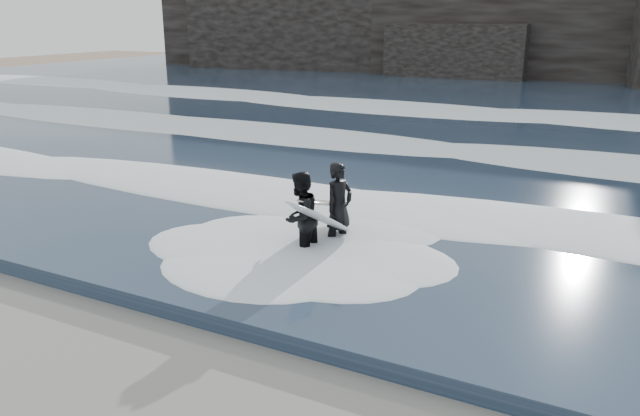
{
  "coord_description": "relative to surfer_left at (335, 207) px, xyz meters",
  "views": [
    {
      "loc": [
        4.65,
        -3.73,
        4.61
      ],
      "look_at": [
        -0.74,
        6.56,
        1.0
      ],
      "focal_mm": 35.0,
      "sensor_mm": 36.0,
      "label": 1
    }
  ],
  "objects": [
    {
      "name": "sea",
      "position": [
        0.62,
        22.01,
        -0.78
      ],
      "size": [
        90.0,
        52.0,
        0.3
      ],
      "primitive_type": "cube",
      "color": "#243349",
      "rests_on": "ground"
    },
    {
      "name": "headland",
      "position": [
        0.62,
        39.01,
        4.07
      ],
      "size": [
        70.0,
        9.0,
        10.0
      ],
      "primitive_type": "cube",
      "color": "black",
      "rests_on": "ground"
    },
    {
      "name": "foam_near",
      "position": [
        0.62,
        2.01,
        -0.53
      ],
      "size": [
        60.0,
        3.2,
        0.2
      ],
      "primitive_type": "ellipsoid",
      "color": "white",
      "rests_on": "sea"
    },
    {
      "name": "foam_mid",
      "position": [
        0.62,
        9.01,
        -0.51
      ],
      "size": [
        60.0,
        4.0,
        0.24
      ],
      "primitive_type": "ellipsoid",
      "color": "white",
      "rests_on": "sea"
    },
    {
      "name": "foam_far",
      "position": [
        0.62,
        18.01,
        -0.48
      ],
      "size": [
        60.0,
        4.8,
        0.3
      ],
      "primitive_type": "ellipsoid",
      "color": "white",
      "rests_on": "sea"
    },
    {
      "name": "surfer_left",
      "position": [
        0.0,
        0.0,
        0.0
      ],
      "size": [
        1.09,
        2.22,
        1.84
      ],
      "color": "black",
      "rests_on": "ground"
    },
    {
      "name": "surfer_right",
      "position": [
        -0.28,
        -0.85,
        -0.02
      ],
      "size": [
        1.22,
        2.0,
        1.79
      ],
      "color": "black",
      "rests_on": "ground"
    }
  ]
}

